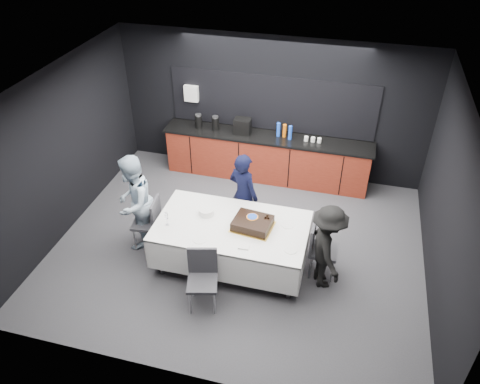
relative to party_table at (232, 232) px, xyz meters
The scene contains 18 objects.
ground 0.76m from the party_table, 90.00° to the left, with size 6.00×6.00×0.00m, color #3F3F44.
room_shell 1.28m from the party_table, 90.00° to the left, with size 6.04×5.04×2.82m.
kitchenette 2.62m from the party_table, 90.35° to the left, with size 4.10×0.64×2.05m.
party_table is the anchor object (origin of this frame).
cake_assembly 0.38m from the party_table, ahead, with size 0.65×0.55×0.18m.
plate_stack 0.52m from the party_table, 160.35° to the left, with size 0.24×0.24×0.10m, color white.
loose_plate_near 0.59m from the party_table, 129.76° to the right, with size 0.21×0.21×0.01m, color white.
loose_plate_right_a 0.86m from the party_table, 14.95° to the left, with size 0.21×0.21×0.01m, color white.
loose_plate_right_b 1.03m from the party_table, 18.89° to the right, with size 0.18×0.18×0.01m, color white.
loose_plate_far 0.41m from the party_table, 95.02° to the left, with size 0.20×0.20×0.01m, color white.
fork_pile 0.56m from the party_table, 55.93° to the right, with size 0.16×0.10×0.02m, color white.
champagne_flute 1.02m from the party_table, 165.72° to the right, with size 0.06×0.06×0.22m.
chair_left 1.41m from the party_table, behind, with size 0.47×0.47×0.92m.
chair_right 1.35m from the party_table, ahead, with size 0.43×0.43×0.92m.
chair_near 0.90m from the party_table, 102.13° to the right, with size 0.51×0.51×0.92m.
person_center 0.82m from the party_table, 91.60° to the left, with size 0.57×0.37×1.55m, color black.
person_left 1.67m from the party_table, behind, with size 0.80×0.63×1.65m, color #A4BBCE.
person_right 1.46m from the party_table, ahead, with size 0.91×0.52×1.41m, color black.
Camera 1 is at (1.52, -5.68, 5.30)m, focal length 35.00 mm.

